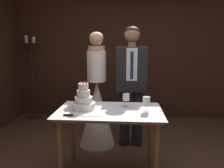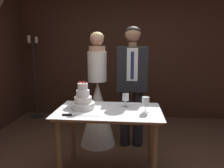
% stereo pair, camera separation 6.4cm
% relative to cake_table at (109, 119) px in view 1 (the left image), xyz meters
% --- Properties ---
extents(wall_back, '(4.76, 0.12, 2.89)m').
position_rel_cake_table_xyz_m(wall_back, '(0.16, 2.23, 0.77)').
color(wall_back, '#382116').
rests_on(wall_back, ground_plane).
extents(cake_table, '(1.18, 0.72, 0.79)m').
position_rel_cake_table_xyz_m(cake_table, '(0.00, 0.00, 0.00)').
color(cake_table, brown).
rests_on(cake_table, ground_plane).
extents(tiered_cake, '(0.27, 0.27, 0.32)m').
position_rel_cake_table_xyz_m(tiered_cake, '(-0.30, 0.03, 0.21)').
color(tiered_cake, white).
rests_on(tiered_cake, cake_table).
extents(cake_knife, '(0.40, 0.04, 0.02)m').
position_rel_cake_table_xyz_m(cake_knife, '(-0.34, -0.24, 0.12)').
color(cake_knife, silver).
rests_on(cake_knife, cake_table).
extents(wine_glass_near, '(0.08, 0.08, 0.16)m').
position_rel_cake_table_xyz_m(wine_glass_near, '(0.18, 0.15, 0.22)').
color(wine_glass_near, silver).
rests_on(wine_glass_near, cake_table).
extents(wine_glass_middle, '(0.08, 0.08, 0.17)m').
position_rel_cake_table_xyz_m(wine_glass_middle, '(0.41, -0.04, 0.23)').
color(wine_glass_middle, silver).
rests_on(wine_glass_middle, cake_table).
extents(bride, '(0.54, 0.54, 1.70)m').
position_rel_cake_table_xyz_m(bride, '(-0.26, 0.78, -0.06)').
color(bride, white).
rests_on(bride, ground_plane).
extents(groom, '(0.43, 0.25, 1.77)m').
position_rel_cake_table_xyz_m(groom, '(0.26, 0.78, 0.33)').
color(groom, black).
rests_on(groom, ground_plane).
extents(candle_stand, '(0.28, 0.28, 1.70)m').
position_rel_cake_table_xyz_m(candle_stand, '(-1.75, 1.91, 0.12)').
color(candle_stand, black).
rests_on(candle_stand, ground_plane).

